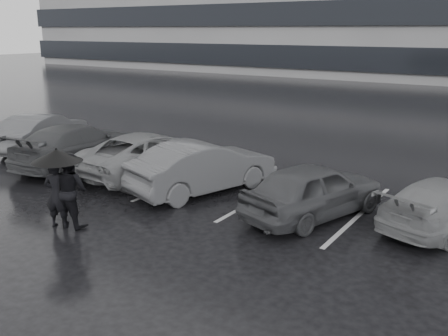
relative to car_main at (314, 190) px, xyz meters
name	(u,v)px	position (x,y,z in m)	size (l,w,h in m)	color
ground	(196,218)	(-2.43, -1.72, -0.70)	(160.00, 160.00, 0.00)	black
car_main	(314,190)	(0.00, 0.00, 0.00)	(1.66, 4.12, 1.40)	black
car_west_a	(203,167)	(-3.51, 0.13, 0.04)	(1.57, 4.51, 1.48)	#2F2F32
car_west_b	(150,154)	(-6.00, 0.60, -0.01)	(2.30, 4.99, 1.39)	#525254
car_west_c	(77,145)	(-8.87, 0.09, 0.03)	(2.04, 5.02, 1.46)	black
car_west_d	(42,132)	(-11.78, 0.87, 0.03)	(1.54, 4.43, 1.46)	#2F2F32
car_east	(447,204)	(2.95, 1.04, -0.11)	(1.67, 4.10, 1.19)	#525254
pedestrian_left	(57,195)	(-4.81, -4.01, 0.12)	(0.60, 0.39, 1.64)	black
pedestrian_right	(70,190)	(-4.61, -3.78, 0.21)	(0.88, 0.69, 1.82)	black
umbrella	(57,155)	(-4.69, -4.01, 1.09)	(1.16, 1.16, 1.97)	black
stall_stripes	(224,187)	(-3.23, 0.78, -0.70)	(19.72, 5.00, 0.00)	#A9A9AC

